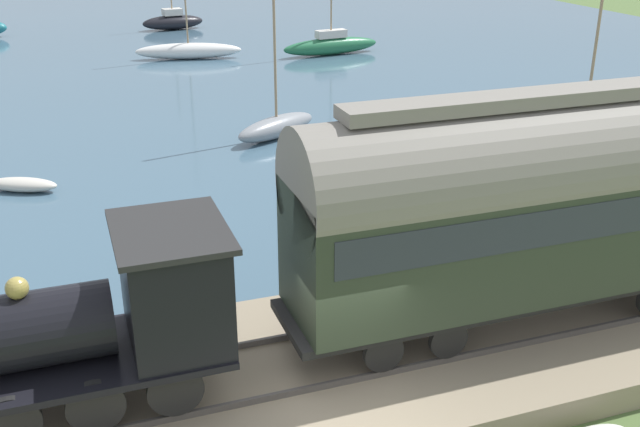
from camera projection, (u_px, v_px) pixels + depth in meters
harbor_water at (112, 33)px, 51.56m from camera, size 80.00×80.00×0.01m
rail_embankment at (317, 373)px, 14.13m from camera, size 5.29×56.00×0.68m
steam_locomotive at (109, 312)px, 12.24m from camera, size 2.35×5.16×3.08m
passenger_coach at (542, 196)px, 14.39m from camera, size 2.31×10.41×4.67m
sailboat_red at (581, 147)px, 25.80m from camera, size 2.59×3.48×5.91m
sailboat_gray at (277, 125)px, 28.86m from camera, size 2.88×3.97×7.50m
sailboat_white at (189, 50)px, 43.16m from camera, size 2.39×6.18×7.79m
sailboat_black at (173, 21)px, 52.93m from camera, size 2.00×4.49×6.53m
sailboat_green at (331, 44)px, 44.31m from camera, size 1.87×6.25×9.25m
rowboat_far_out at (23, 185)px, 23.61m from camera, size 1.66×2.35×0.43m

